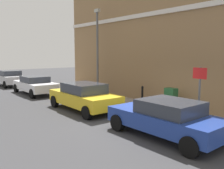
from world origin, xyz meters
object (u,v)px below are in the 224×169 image
bollard_near_cabinet (142,95)px  street_sign (199,87)px  utility_cabinet (171,101)px  car_yellow (84,96)px  car_silver (10,78)px  car_blue (166,118)px  lamppost (97,48)px  car_white (35,85)px

bollard_near_cabinet → street_sign: bearing=-104.2°
utility_cabinet → car_yellow: bearing=129.4°
car_yellow → car_silver: (-0.06, 12.56, -0.01)m
car_yellow → utility_cabinet: 4.43m
car_blue → street_sign: size_ratio=1.87×
car_yellow → car_silver: 12.56m
lamppost → car_blue: bearing=-109.2°
utility_cabinet → bollard_near_cabinet: utility_cabinet is taller
car_blue → car_yellow: 5.38m
bollard_near_cabinet → street_sign: (-1.03, -4.08, 0.96)m
car_white → utility_cabinet: 10.51m
utility_cabinet → street_sign: 2.47m
car_blue → lamppost: lamppost is taller
car_white → utility_cabinet: car_white is taller
street_sign → lamppost: 8.44m
utility_cabinet → car_white: bearing=105.5°
car_white → car_silver: size_ratio=1.10×
car_blue → utility_cabinet: (2.78, 1.95, -0.03)m
car_white → lamppost: size_ratio=0.78×
bollard_near_cabinet → street_sign: street_sign is taller
car_yellow → street_sign: size_ratio=1.94×
car_yellow → bollard_near_cabinet: bearing=-115.1°
car_yellow → car_blue: bearing=-178.9°
car_silver → street_sign: bearing=-175.1°
car_silver → car_yellow: bearing=179.0°
street_sign → car_silver: bearing=96.1°
car_yellow → street_sign: 5.88m
car_blue → utility_cabinet: size_ratio=3.73×
utility_cabinet → car_blue: bearing=-145.0°
car_silver → bollard_near_cabinet: car_silver is taller
utility_cabinet → lamppost: bearing=89.7°
car_yellow → car_silver: bearing=1.0°
car_blue → car_white: size_ratio=0.96×
car_blue → street_sign: (1.85, -0.12, 0.95)m
utility_cabinet → lamppost: lamppost is taller
car_yellow → utility_cabinet: (2.81, -3.43, -0.07)m
bollard_near_cabinet → utility_cabinet: bearing=-92.8°
bollard_near_cabinet → car_blue: bearing=-126.0°
car_yellow → car_silver: size_ratio=1.10×
car_blue → car_silver: (-0.09, 17.93, 0.03)m
car_silver → bollard_near_cabinet: 14.28m
street_sign → utility_cabinet: bearing=65.7°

